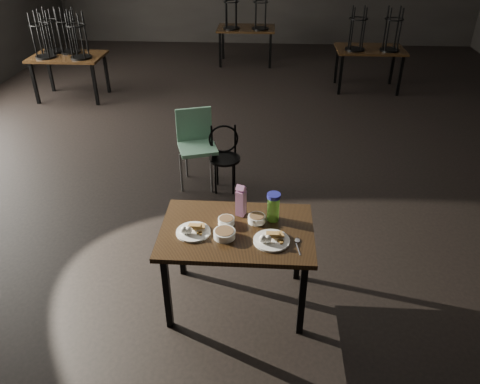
# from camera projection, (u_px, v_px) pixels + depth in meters

# --- Properties ---
(main_table) EXTENTS (1.20, 0.80, 0.75)m
(main_table) POSITION_uv_depth(u_px,v_px,m) (237.00, 238.00, 3.70)
(main_table) COLOR black
(main_table) RESTS_ON ground
(plate_left) EXTENTS (0.27, 0.27, 0.09)m
(plate_left) POSITION_uv_depth(u_px,v_px,m) (193.00, 230.00, 3.60)
(plate_left) COLOR white
(plate_left) RESTS_ON main_table
(plate_right) EXTENTS (0.28, 0.28, 0.09)m
(plate_right) POSITION_uv_depth(u_px,v_px,m) (271.00, 239.00, 3.51)
(plate_right) COLOR white
(plate_right) RESTS_ON main_table
(bowl_near) EXTENTS (0.13, 0.13, 0.05)m
(bowl_near) POSITION_uv_depth(u_px,v_px,m) (226.00, 221.00, 3.71)
(bowl_near) COLOR white
(bowl_near) RESTS_ON main_table
(bowl_far) EXTENTS (0.14, 0.14, 0.06)m
(bowl_far) POSITION_uv_depth(u_px,v_px,m) (257.00, 219.00, 3.73)
(bowl_far) COLOR white
(bowl_far) RESTS_ON main_table
(bowl_big) EXTENTS (0.17, 0.17, 0.06)m
(bowl_big) POSITION_uv_depth(u_px,v_px,m) (224.00, 234.00, 3.55)
(bowl_big) COLOR white
(bowl_big) RESTS_ON main_table
(juice_carton) EXTENTS (0.09, 0.09, 0.28)m
(juice_carton) POSITION_uv_depth(u_px,v_px,m) (241.00, 201.00, 3.77)
(juice_carton) COLOR #911A70
(juice_carton) RESTS_ON main_table
(water_bottle) EXTENTS (0.14, 0.14, 0.24)m
(water_bottle) POSITION_uv_depth(u_px,v_px,m) (273.00, 207.00, 3.71)
(water_bottle) COLOR #68C53A
(water_bottle) RESTS_ON main_table
(spoon) EXTENTS (0.05, 0.21, 0.01)m
(spoon) POSITION_uv_depth(u_px,v_px,m) (298.00, 241.00, 3.52)
(spoon) COLOR silver
(spoon) RESTS_ON main_table
(bentwood_chair) EXTENTS (0.38, 0.37, 0.77)m
(bentwood_chair) POSITION_uv_depth(u_px,v_px,m) (224.00, 153.00, 5.45)
(bentwood_chair) COLOR black
(bentwood_chair) RESTS_ON ground
(school_chair) EXTENTS (0.53, 0.53, 0.91)m
(school_chair) POSITION_uv_depth(u_px,v_px,m) (196.00, 141.00, 5.51)
(school_chair) COLOR #69A381
(school_chair) RESTS_ON ground
(bg_table_left) EXTENTS (1.20, 0.80, 1.48)m
(bg_table_left) POSITION_uv_depth(u_px,v_px,m) (65.00, 52.00, 7.91)
(bg_table_left) COLOR black
(bg_table_left) RESTS_ON ground
(bg_table_right) EXTENTS (1.20, 0.80, 1.48)m
(bg_table_right) POSITION_uv_depth(u_px,v_px,m) (371.00, 49.00, 8.30)
(bg_table_right) COLOR black
(bg_table_right) RESTS_ON ground
(bg_table_far) EXTENTS (1.20, 0.80, 1.48)m
(bg_table_far) POSITION_uv_depth(u_px,v_px,m) (246.00, 28.00, 9.73)
(bg_table_far) COLOR black
(bg_table_far) RESTS_ON ground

